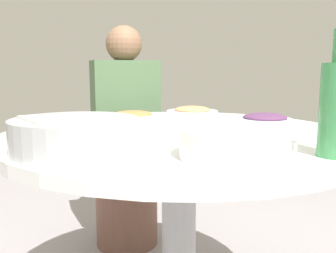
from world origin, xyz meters
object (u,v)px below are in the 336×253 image
(dish_eggplant, at_px, (265,120))
(diner_left, at_px, (125,110))
(dish_shrimp, at_px, (192,112))
(dish_greens, at_px, (65,122))
(rice_bowl, at_px, (74,134))
(round_dining_table, at_px, (179,167))
(dish_tofu_braise, at_px, (133,116))
(soup_bowl, at_px, (237,144))
(stool_for_diner_left, at_px, (127,205))

(dish_eggplant, height_order, diner_left, diner_left)
(dish_shrimp, height_order, dish_greens, dish_greens)
(rice_bowl, bearing_deg, dish_eggplant, -100.98)
(round_dining_table, height_order, dish_greens, dish_greens)
(dish_tofu_braise, bearing_deg, round_dining_table, 166.41)
(round_dining_table, height_order, soup_bowl, soup_bowl)
(dish_greens, xyz_separation_m, stool_for_diner_left, (0.38, -0.61, -0.57))
(dish_tofu_braise, bearing_deg, rice_bowl, 122.18)
(round_dining_table, xyz_separation_m, dish_eggplant, (-0.14, -0.33, 0.14))
(rice_bowl, bearing_deg, dish_greens, -29.24)
(soup_bowl, height_order, diner_left, diner_left)
(dish_eggplant, xyz_separation_m, diner_left, (0.85, -0.07, -0.03))
(soup_bowl, bearing_deg, dish_shrimp, -44.48)
(soup_bowl, relative_size, diner_left, 0.38)
(rice_bowl, relative_size, diner_left, 0.42)
(soup_bowl, height_order, stool_for_diner_left, soup_bowl)
(soup_bowl, bearing_deg, stool_for_diner_left, -29.33)
(rice_bowl, bearing_deg, diner_left, -48.33)
(rice_bowl, xyz_separation_m, dish_eggplant, (-0.14, -0.73, -0.02))
(dish_greens, distance_m, stool_for_diner_left, 0.92)
(dish_eggplant, relative_size, dish_greens, 0.90)
(round_dining_table, bearing_deg, soup_bowl, 149.98)
(dish_tofu_braise, distance_m, dish_eggplant, 0.51)
(soup_bowl, distance_m, dish_tofu_braise, 0.69)
(dish_tofu_braise, height_order, dish_shrimp, dish_shrimp)
(dish_eggplant, relative_size, dish_shrimp, 0.89)
(round_dining_table, relative_size, dish_greens, 5.14)
(dish_shrimp, relative_size, dish_greens, 1.01)
(round_dining_table, bearing_deg, diner_left, -29.00)
(soup_bowl, height_order, dish_greens, soup_bowl)
(dish_tofu_braise, distance_m, dish_greens, 0.29)
(round_dining_table, xyz_separation_m, dish_greens, (0.34, 0.22, 0.15))
(dish_shrimp, bearing_deg, dish_eggplant, 175.06)
(dish_shrimp, distance_m, dish_greens, 0.58)
(dish_greens, distance_m, diner_left, 0.72)
(round_dining_table, xyz_separation_m, soup_bowl, (-0.34, 0.19, 0.15))
(dish_shrimp, relative_size, stool_for_diner_left, 0.52)
(soup_bowl, height_order, dish_shrimp, soup_bowl)
(diner_left, bearing_deg, dish_eggplant, 175.43)
(dish_greens, xyz_separation_m, diner_left, (0.38, -0.61, -0.03))
(dish_tofu_braise, relative_size, diner_left, 0.26)
(rice_bowl, relative_size, dish_eggplant, 1.57)
(dish_eggplant, relative_size, stool_for_diner_left, 0.46)
(dish_shrimp, bearing_deg, dish_greens, 79.31)
(dish_tofu_braise, height_order, dish_greens, dish_greens)
(dish_eggplant, bearing_deg, rice_bowl, 79.02)
(dish_tofu_braise, bearing_deg, diner_left, -38.12)
(stool_for_diner_left, bearing_deg, dish_tofu_braise, 141.88)
(dish_eggplant, bearing_deg, dish_shrimp, -4.94)
(dish_greens, bearing_deg, dish_tofu_braise, -96.62)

